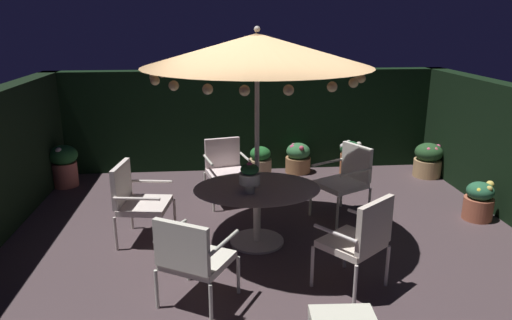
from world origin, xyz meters
name	(u,v)px	position (x,y,z in m)	size (l,w,h in m)	color
ground_plane	(269,243)	(0.00, 0.00, -0.01)	(7.16, 6.52, 0.02)	#4B3B3E
hedge_backdrop_rear	(250,120)	(0.00, 3.11, 0.90)	(7.16, 0.30, 1.80)	black
patio_dining_table	(257,200)	(-0.15, 0.01, 0.56)	(1.53, 1.23, 0.73)	silver
patio_umbrella	(257,50)	(-0.15, 0.01, 2.34)	(2.58, 2.58, 2.60)	silver
centerpiece_planter	(250,176)	(-0.25, -0.17, 0.94)	(0.25, 0.25, 0.37)	beige
patio_chair_north	(360,237)	(0.77, -1.15, 0.60)	(0.81, 0.80, 1.02)	silver
patio_chair_northeast	(347,176)	(1.16, 0.72, 0.59)	(0.82, 0.80, 1.01)	beige
patio_chair_east	(225,166)	(-0.50, 1.45, 0.55)	(0.70, 0.69, 0.94)	silver
patio_chair_southeast	(136,197)	(-1.63, 0.23, 0.56)	(0.69, 0.72, 0.99)	silver
patio_chair_south	(192,256)	(-0.89, -1.28, 0.54)	(0.83, 0.81, 0.94)	silver
potted_plant_back_center	(428,160)	(3.07, 2.29, 0.30)	(0.47, 0.47, 0.60)	tan
potted_plant_left_far	(350,157)	(1.73, 2.50, 0.33)	(0.38, 0.38, 0.61)	#A7623D
potted_plant_back_right	(260,163)	(0.13, 2.41, 0.29)	(0.39, 0.39, 0.58)	tan
potted_plant_front_corner	(479,201)	(2.96, 0.44, 0.27)	(0.40, 0.40, 0.55)	#B15D41
potted_plant_back_left	(64,164)	(-3.12, 2.34, 0.38)	(0.46, 0.46, 0.70)	#B05D51
potted_plant_right_far	(298,158)	(0.84, 2.72, 0.27)	(0.45, 0.45, 0.54)	#9F6F45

